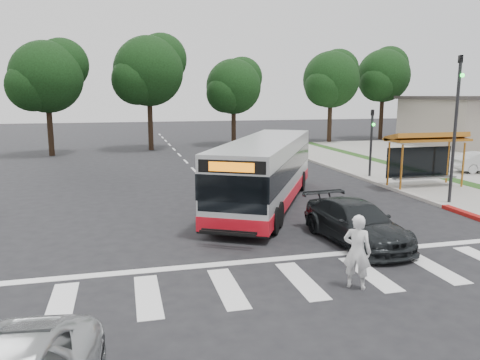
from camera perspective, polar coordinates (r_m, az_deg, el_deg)
name	(u,v)px	position (r m, az deg, el deg)	size (l,w,h in m)	color
ground	(251,229)	(17.26, 1.35, -5.96)	(140.00, 140.00, 0.00)	black
sidewalk_east	(395,177)	(28.89, 18.40, 0.30)	(4.00, 40.00, 0.12)	gray
curb_east	(364,179)	(27.87, 14.92, 0.16)	(0.30, 40.00, 0.15)	#9E9991
crosswalk_ladder	(301,280)	(12.77, 7.47, -12.03)	(18.00, 2.60, 0.01)	silver
bus_shelter	(426,144)	(26.11, 21.71, 4.15)	(4.20, 1.60, 2.86)	#A5611B
traffic_signal_ne_tall	(456,117)	(22.41, 24.85, 6.94)	(0.18, 0.37, 6.50)	black
traffic_signal_ne_short	(372,136)	(28.28, 15.74, 5.18)	(0.18, 0.37, 4.00)	black
tree_ne_a	(332,79)	(48.58, 11.09, 12.02)	(6.16, 5.74, 9.30)	black
tree_ne_b	(384,75)	(53.65, 17.12, 12.16)	(6.16, 5.74, 10.02)	black
tree_north_a	(149,70)	(42.15, -10.98, 13.03)	(6.60, 6.15, 10.17)	black
tree_north_b	(234,86)	(45.25, -0.72, 11.42)	(5.72, 5.33, 8.43)	black
tree_north_c	(47,76)	(40.42, -22.42, 11.67)	(6.16, 5.74, 9.30)	black
transit_bus	(266,173)	(20.62, 3.16, 0.90)	(2.46, 11.34, 2.93)	#B4B6B9
pedestrian	(357,251)	(12.28, 14.09, -8.45)	(0.70, 0.46, 1.92)	white
dark_sedan	(356,223)	(15.98, 13.99, -5.06)	(1.92, 4.73, 1.37)	black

